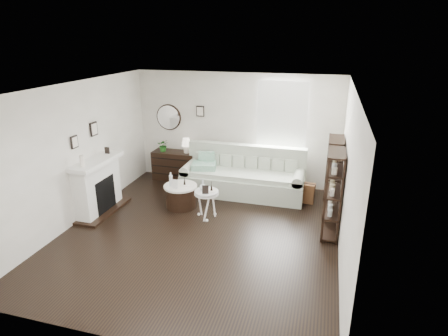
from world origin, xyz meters
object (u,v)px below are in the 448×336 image
(pedestal_table, at_px, (206,193))
(dresser, at_px, (175,165))
(sofa, at_px, (243,178))
(drum_table, at_px, (181,196))

(pedestal_table, bearing_deg, dresser, 128.08)
(sofa, height_order, pedestal_table, sofa)
(sofa, xyz_separation_m, dresser, (-1.87, 0.38, 0.01))
(dresser, xyz_separation_m, pedestal_table, (1.45, -1.85, 0.17))
(sofa, relative_size, drum_table, 3.94)
(sofa, distance_m, pedestal_table, 1.53)
(dresser, bearing_deg, pedestal_table, -51.92)
(drum_table, height_order, pedestal_table, pedestal_table)
(dresser, relative_size, drum_table, 1.56)
(drum_table, distance_m, pedestal_table, 0.83)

